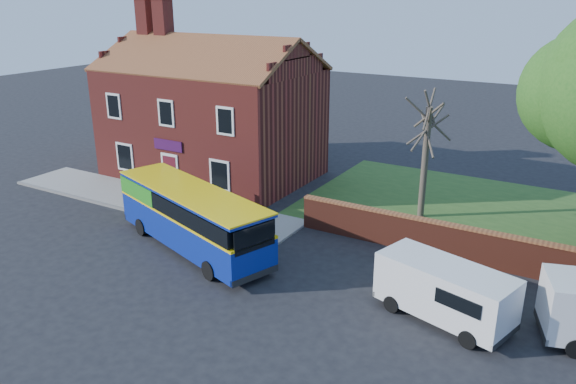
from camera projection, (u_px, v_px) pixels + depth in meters
The scene contains 9 objects.
ground at pixel (180, 274), 22.80m from camera, with size 120.00×120.00×0.00m, color black.
pavement at pixel (151, 200), 30.79m from camera, with size 18.00×3.50×0.12m, color gray.
kerb at pixel (127, 210), 29.36m from camera, with size 18.00×0.15×0.14m, color slate.
grass_strip at pixel (563, 229), 27.19m from camera, with size 26.00×12.00×0.04m, color #426B28.
shop_building at pixel (212, 121), 34.35m from camera, with size 12.30×8.13×10.50m.
boundary_wall at pixel (551, 262), 22.05m from camera, with size 22.00×0.38×1.60m.
bus at pixel (189, 214), 24.81m from camera, with size 9.34×5.12×2.77m.
van_near at pixel (445, 290), 19.31m from camera, with size 5.04×3.12×2.06m.
bare_tree at pixel (425, 157), 27.61m from camera, with size 2.32×2.77×6.19m.
Camera 1 is at (14.08, -15.36, 10.80)m, focal length 35.00 mm.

